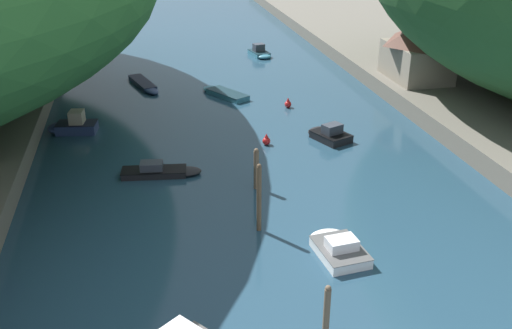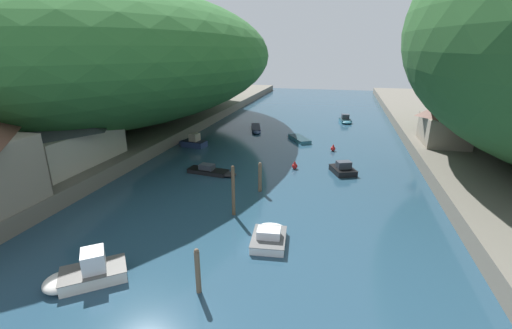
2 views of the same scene
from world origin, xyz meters
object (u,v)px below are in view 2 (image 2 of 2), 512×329
at_px(boat_far_upstream, 86,273).
at_px(boat_red_skiff, 342,168).
at_px(right_bank_cottage, 446,121).
at_px(boat_near_quay, 346,120).
at_px(channel_buoy_near, 333,148).
at_px(boat_mid_channel, 192,142).
at_px(boat_yellow_tender, 213,171).
at_px(boat_far_right_bank, 269,236).
at_px(boat_navy_launch, 298,138).
at_px(boat_small_dinghy, 256,129).
at_px(person_on_quay, 17,189).
at_px(channel_buoy_far, 295,166).
at_px(boathouse_shed, 65,136).

bearing_deg(boat_far_upstream, boat_red_skiff, -69.70).
bearing_deg(boat_far_upstream, right_bank_cottage, -76.83).
bearing_deg(boat_near_quay, channel_buoy_near, 74.25).
xyz_separation_m(boat_mid_channel, channel_buoy_near, (16.54, 2.04, -0.18)).
bearing_deg(boat_yellow_tender, right_bank_cottage, 124.96).
xyz_separation_m(boat_far_upstream, channel_buoy_near, (11.23, 26.74, -0.17)).
height_order(boat_far_right_bank, boat_yellow_tender, boat_far_right_bank).
distance_m(boat_red_skiff, boat_near_quay, 23.74).
bearing_deg(boat_navy_launch, boat_small_dinghy, 119.71).
distance_m(boat_red_skiff, boat_mid_channel, 18.26).
distance_m(boat_red_skiff, channel_buoy_near, 7.07).
xyz_separation_m(boat_far_right_bank, boat_near_quay, (4.45, 37.43, 0.04)).
distance_m(boat_red_skiff, boat_small_dinghy, 19.23).
height_order(boat_small_dinghy, person_on_quay, person_on_quay).
distance_m(right_bank_cottage, boat_red_skiff, 13.86).
xyz_separation_m(right_bank_cottage, person_on_quay, (-31.52, -23.55, -1.47)).
relative_size(boat_far_right_bank, channel_buoy_far, 4.45).
bearing_deg(boat_near_quay, channel_buoy_far, 67.60).
bearing_deg(channel_buoy_near, boat_small_dinghy, 144.42).
height_order(boat_mid_channel, channel_buoy_far, boat_mid_channel).
distance_m(boat_near_quay, person_on_quay, 44.41).
bearing_deg(channel_buoy_far, boat_far_right_bank, -88.60).
bearing_deg(boat_far_upstream, boat_mid_channel, -25.70).
height_order(boathouse_shed, boat_far_upstream, boathouse_shed).
relative_size(boathouse_shed, boat_small_dinghy, 1.71).
relative_size(boat_mid_channel, boat_near_quay, 1.01).
bearing_deg(boat_near_quay, boat_far_right_bank, 72.12).
height_order(boathouse_shed, boat_red_skiff, boathouse_shed).
distance_m(boat_navy_launch, boat_near_quay, 13.86).
xyz_separation_m(boathouse_shed, boat_far_upstream, (11.63, -12.38, -3.35)).
bearing_deg(boathouse_shed, boat_red_skiff, 17.12).
bearing_deg(boat_near_quay, boat_red_skiff, 78.12).
height_order(boat_red_skiff, boat_near_quay, boat_near_quay).
height_order(boat_far_upstream, boat_yellow_tender, boat_far_upstream).
xyz_separation_m(boat_yellow_tender, person_on_quay, (-9.30, -11.68, 2.02)).
xyz_separation_m(boat_navy_launch, boat_near_quay, (5.99, 12.50, 0.16)).
bearing_deg(person_on_quay, boat_small_dinghy, -35.10).
distance_m(boat_far_upstream, channel_buoy_near, 29.00).
bearing_deg(boathouse_shed, boat_far_right_bank, -17.76).
relative_size(right_bank_cottage, boat_yellow_tender, 1.33).
bearing_deg(right_bank_cottage, channel_buoy_far, -150.23).
xyz_separation_m(boat_red_skiff, boat_yellow_tender, (-11.73, -3.49, -0.09)).
distance_m(boathouse_shed, channel_buoy_far, 21.02).
xyz_separation_m(boathouse_shed, person_on_quay, (2.87, -7.80, -1.55)).
distance_m(boat_mid_channel, boat_yellow_tender, 10.27).
bearing_deg(boat_navy_launch, boat_far_right_bank, -117.02).
xyz_separation_m(boat_red_skiff, channel_buoy_far, (-4.46, -0.17, -0.05)).
xyz_separation_m(boat_far_right_bank, person_on_quay, (-16.90, -1.48, 1.97)).
height_order(boat_far_upstream, boat_red_skiff, boat_far_upstream).
xyz_separation_m(right_bank_cottage, channel_buoy_near, (-11.54, -1.39, -3.44)).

